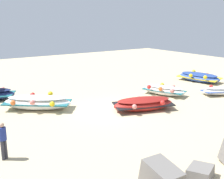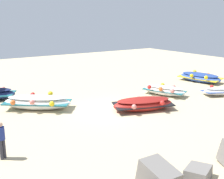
% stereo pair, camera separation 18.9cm
% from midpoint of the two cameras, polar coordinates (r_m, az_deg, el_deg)
% --- Properties ---
extents(ground_plane, '(58.70, 58.70, 0.00)m').
position_cam_midpoint_polar(ground_plane, '(18.76, -0.11, -4.17)').
color(ground_plane, '#C6B289').
extents(fishing_boat_1, '(2.48, 3.69, 0.86)m').
position_cam_midpoint_polar(fishing_boat_1, '(22.60, 10.99, -0.13)').
color(fishing_boat_1, white).
rests_on(fishing_boat_1, ground_plane).
extents(fishing_boat_2, '(4.62, 4.11, 1.01)m').
position_cam_midpoint_polar(fishing_boat_2, '(19.40, -14.91, -2.52)').
color(fishing_boat_2, white).
rests_on(fishing_boat_2, ground_plane).
extents(fishing_boat_3, '(2.58, 4.46, 0.95)m').
position_cam_midpoint_polar(fishing_boat_3, '(28.43, 17.90, 2.42)').
color(fishing_boat_3, '#2D4C9E').
rests_on(fishing_boat_3, ground_plane).
extents(fishing_boat_5, '(3.68, 2.56, 0.74)m').
position_cam_midpoint_polar(fishing_boat_5, '(23.97, 22.23, -0.27)').
color(fishing_boat_5, white).
rests_on(fishing_boat_5, ground_plane).
extents(fishing_boat_6, '(4.44, 2.82, 0.89)m').
position_cam_midpoint_polar(fishing_boat_6, '(18.68, 6.76, -3.00)').
color(fishing_boat_6, maroon).
rests_on(fishing_boat_6, ground_plane).
extents(person_walking, '(0.32, 0.32, 1.70)m').
position_cam_midpoint_polar(person_walking, '(12.96, -21.51, -9.28)').
color(person_walking, '#2D2D38').
rests_on(person_walking, ground_plane).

